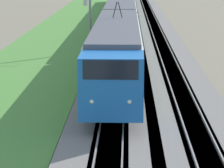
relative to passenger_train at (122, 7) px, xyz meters
The scene contains 7 objects.
ballast_main 10.92m from the passenger_train, behind, with size 240.00×4.40×0.30m.
ballast_adjacent 11.57m from the passenger_train, 160.20° to the right, with size 240.00×4.40×0.30m.
track_main 10.91m from the passenger_train, behind, with size 240.00×1.57×0.45m.
track_adjacent 11.57m from the passenger_train, 160.20° to the right, with size 240.00×1.57×0.45m.
grass_verge 12.68m from the passenger_train, 149.01° to the left, with size 240.00×8.23×0.12m.
passenger_train is the anchor object (origin of this frame).
catenary_mast_mid 19.58m from the passenger_train, behind, with size 0.22×2.56×8.13m.
Camera 1 is at (-4.11, -0.73, 7.75)m, focal length 85.00 mm.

